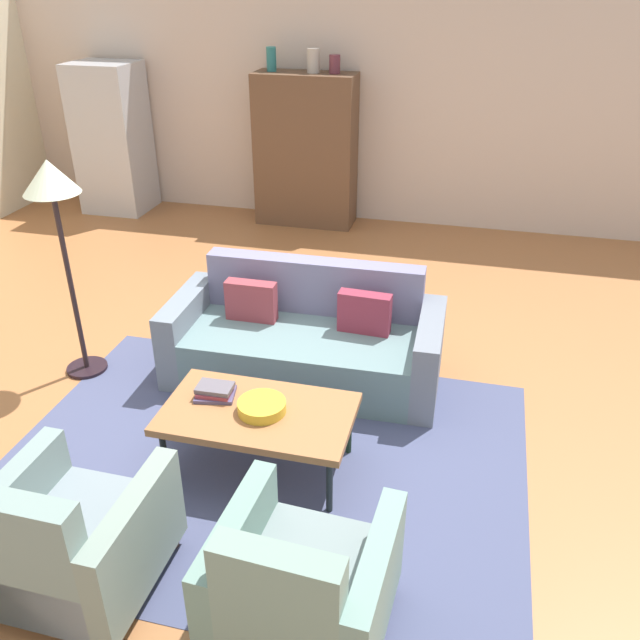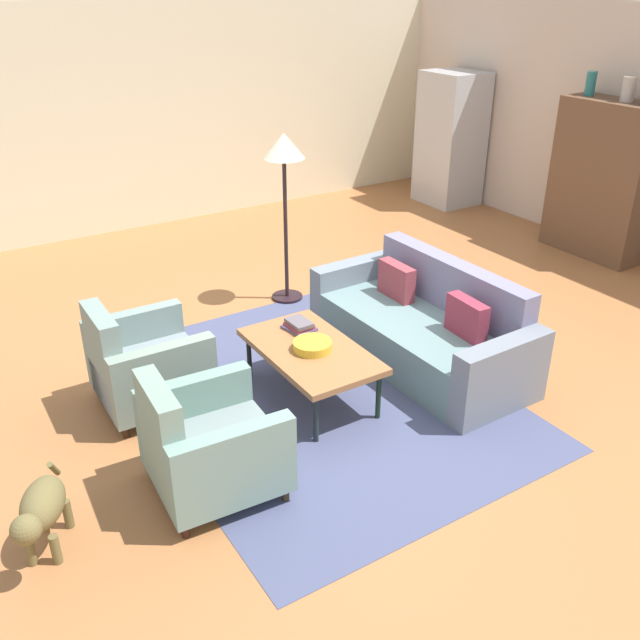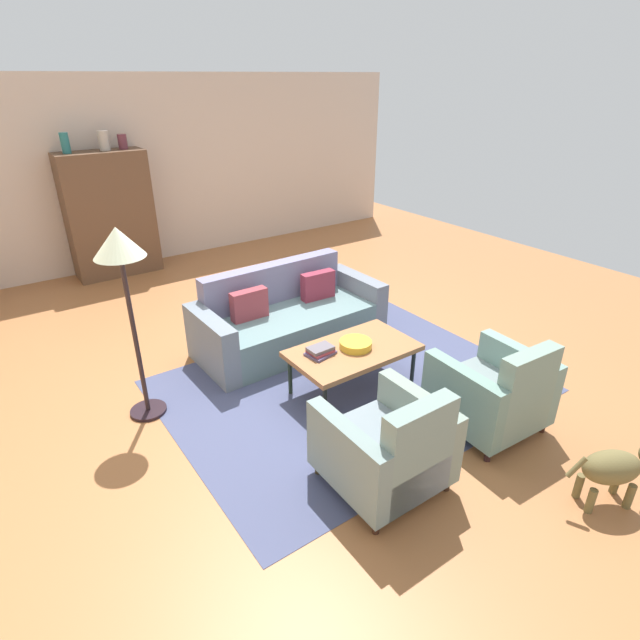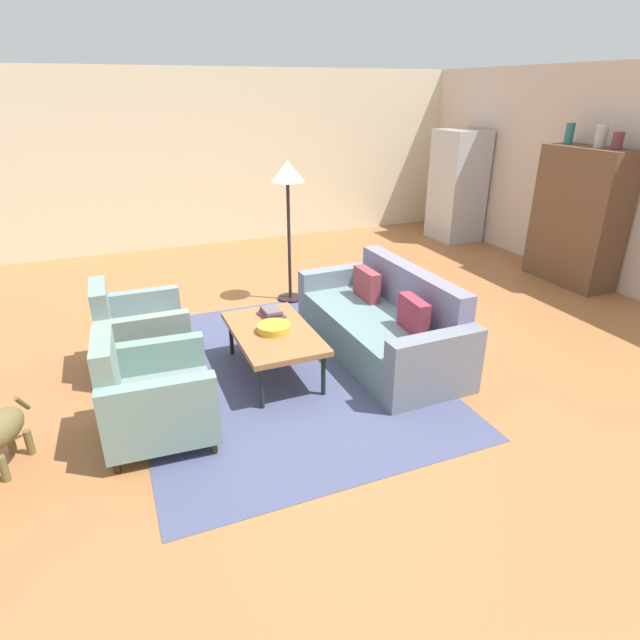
# 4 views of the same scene
# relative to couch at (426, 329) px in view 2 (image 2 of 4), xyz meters

# --- Properties ---
(ground_plane) EXTENTS (11.19, 11.19, 0.00)m
(ground_plane) POSITION_rel_couch_xyz_m (-0.18, -0.46, -0.29)
(ground_plane) COLOR #A6683B
(wall_left) EXTENTS (0.12, 8.41, 2.80)m
(wall_left) POSITION_rel_couch_xyz_m (-4.84, -0.46, 1.11)
(wall_left) COLOR beige
(wall_left) RESTS_ON ground
(area_rug) EXTENTS (3.40, 2.60, 0.01)m
(area_rug) POSITION_rel_couch_xyz_m (0.00, -1.14, -0.28)
(area_rug) COLOR #464C6E
(area_rug) RESTS_ON ground
(couch) EXTENTS (2.12, 0.94, 0.86)m
(couch) POSITION_rel_couch_xyz_m (0.00, 0.00, 0.00)
(couch) COLOR slate
(couch) RESTS_ON ground
(coffee_table) EXTENTS (1.20, 0.70, 0.45)m
(coffee_table) POSITION_rel_couch_xyz_m (0.00, -1.19, 0.12)
(coffee_table) COLOR black
(coffee_table) RESTS_ON ground
(armchair_left) EXTENTS (0.81, 0.81, 0.88)m
(armchair_left) POSITION_rel_couch_xyz_m (-0.60, -2.35, 0.06)
(armchair_left) COLOR #362D19
(armchair_left) RESTS_ON ground
(armchair_right) EXTENTS (0.84, 0.84, 0.88)m
(armchair_right) POSITION_rel_couch_xyz_m (0.60, -2.35, 0.06)
(armchair_right) COLOR #331D23
(armchair_right) RESTS_ON ground
(fruit_bowl) EXTENTS (0.30, 0.30, 0.07)m
(fruit_bowl) POSITION_rel_couch_xyz_m (0.03, -1.19, 0.20)
(fruit_bowl) COLOR gold
(fruit_bowl) RESTS_ON coffee_table
(book_stack) EXTENTS (0.28, 0.24, 0.08)m
(book_stack) POSITION_rel_couch_xyz_m (-0.31, -1.10, 0.20)
(book_stack) COLOR #50466C
(book_stack) RESTS_ON coffee_table
(cabinet) EXTENTS (1.20, 0.51, 1.80)m
(cabinet) POSITION_rel_couch_xyz_m (-0.92, 3.40, 0.61)
(cabinet) COLOR brown
(cabinet) RESTS_ON ground
(vase_tall) EXTENTS (0.11, 0.11, 0.27)m
(vase_tall) POSITION_rel_couch_xyz_m (-1.32, 3.40, 1.65)
(vase_tall) COLOR #266C6C
(vase_tall) RESTS_ON cabinet
(vase_round) EXTENTS (0.15, 0.15, 0.26)m
(vase_round) POSITION_rel_couch_xyz_m (-0.82, 3.40, 1.64)
(vase_round) COLOR #B3A79A
(vase_round) RESTS_ON cabinet
(refrigerator) EXTENTS (0.80, 0.73, 1.85)m
(refrigerator) POSITION_rel_couch_xyz_m (-3.46, 3.30, 0.64)
(refrigerator) COLOR #B7BABF
(refrigerator) RESTS_ON ground
(floor_lamp) EXTENTS (0.40, 0.40, 1.72)m
(floor_lamp) POSITION_rel_couch_xyz_m (-1.74, -0.41, 1.16)
(floor_lamp) COLOR black
(floor_lamp) RESTS_ON ground
(dog) EXTENTS (0.65, 0.42, 0.48)m
(dog) POSITION_rel_couch_xyz_m (0.59, -3.37, 0.03)
(dog) COLOR brown
(dog) RESTS_ON ground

